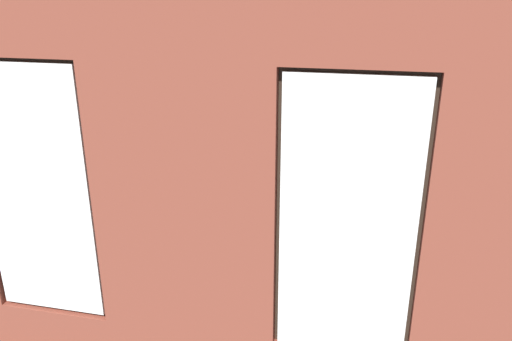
# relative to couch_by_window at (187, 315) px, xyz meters

# --- Properties ---
(ground_plane) EXTENTS (6.91, 6.30, 0.10)m
(ground_plane) POSITION_rel_couch_by_window_xyz_m (-0.28, -2.12, -0.38)
(ground_plane) COLOR brown
(brick_wall_with_windows) EXTENTS (6.31, 0.30, 3.46)m
(brick_wall_with_windows) POSITION_rel_couch_by_window_xyz_m (-0.28, 0.65, 1.38)
(brick_wall_with_windows) COLOR brown
(brick_wall_with_windows) RESTS_ON ground_plane
(white_wall_right) EXTENTS (0.10, 5.30, 3.46)m
(white_wall_right) POSITION_rel_couch_by_window_xyz_m (2.82, -1.92, 1.40)
(white_wall_right) COLOR silver
(white_wall_right) RESTS_ON ground_plane
(couch_by_window) EXTENTS (1.93, 0.87, 0.80)m
(couch_by_window) POSITION_rel_couch_by_window_xyz_m (0.00, 0.00, 0.00)
(couch_by_window) COLOR black
(couch_by_window) RESTS_ON ground_plane
(couch_left) EXTENTS (0.96, 1.88, 0.80)m
(couch_left) POSITION_rel_couch_by_window_xyz_m (-2.74, -1.75, 0.00)
(couch_left) COLOR black
(couch_left) RESTS_ON ground_plane
(coffee_table) EXTENTS (1.24, 0.79, 0.43)m
(coffee_table) POSITION_rel_couch_by_window_xyz_m (-0.22, -2.59, 0.04)
(coffee_table) COLOR #A87547
(coffee_table) RESTS_ON ground_plane
(cup_ceramic) EXTENTS (0.07, 0.07, 0.09)m
(cup_ceramic) POSITION_rel_couch_by_window_xyz_m (-0.07, -2.69, 0.14)
(cup_ceramic) COLOR #B23D38
(cup_ceramic) RESTS_ON coffee_table
(candle_jar) EXTENTS (0.08, 0.08, 0.11)m
(candle_jar) POSITION_rel_couch_by_window_xyz_m (0.15, -2.47, 0.15)
(candle_jar) COLOR #B7333D
(candle_jar) RESTS_ON coffee_table
(table_plant_small) EXTENTS (0.13, 0.13, 0.21)m
(table_plant_small) POSITION_rel_couch_by_window_xyz_m (-0.56, -2.73, 0.21)
(table_plant_small) COLOR #47423D
(table_plant_small) RESTS_ON coffee_table
(remote_silver) EXTENTS (0.12, 0.17, 0.02)m
(remote_silver) POSITION_rel_couch_by_window_xyz_m (-0.31, -2.47, 0.11)
(remote_silver) COLOR #B2B2B7
(remote_silver) RESTS_ON coffee_table
(media_console) EXTENTS (1.12, 0.42, 0.52)m
(media_console) POSITION_rel_couch_by_window_xyz_m (2.52, -2.70, -0.07)
(media_console) COLOR black
(media_console) RESTS_ON ground_plane
(tv_flatscreen) EXTENTS (0.98, 0.20, 0.68)m
(tv_flatscreen) POSITION_rel_couch_by_window_xyz_m (2.52, -2.70, 0.53)
(tv_flatscreen) COLOR black
(tv_flatscreen) RESTS_ON media_console
(papasan_chair) EXTENTS (1.11, 1.11, 0.70)m
(papasan_chair) POSITION_rel_couch_by_window_xyz_m (0.84, -4.15, 0.12)
(papasan_chair) COLOR olive
(papasan_chair) RESTS_ON ground_plane
(potted_plant_by_left_couch) EXTENTS (0.39, 0.39, 0.61)m
(potted_plant_by_left_couch) POSITION_rel_couch_by_window_xyz_m (-2.34, -3.12, 0.08)
(potted_plant_by_left_couch) COLOR #47423D
(potted_plant_by_left_couch) RESTS_ON ground_plane
(potted_plant_corner_near_left) EXTENTS (1.00, 1.08, 1.31)m
(potted_plant_corner_near_left) POSITION_rel_couch_by_window_xyz_m (-2.89, -4.27, 0.32)
(potted_plant_corner_near_left) COLOR #47423D
(potted_plant_corner_near_left) RESTS_ON ground_plane
(potted_plant_mid_room_small) EXTENTS (0.31, 0.31, 0.54)m
(potted_plant_mid_room_small) POSITION_rel_couch_by_window_xyz_m (-1.30, -3.16, 0.04)
(potted_plant_mid_room_small) COLOR #9E5638
(potted_plant_mid_room_small) RESTS_ON ground_plane
(potted_plant_near_tv) EXTENTS (0.61, 0.61, 0.99)m
(potted_plant_near_tv) POSITION_rel_couch_by_window_xyz_m (1.97, -1.68, 0.34)
(potted_plant_near_tv) COLOR #47423D
(potted_plant_near_tv) RESTS_ON ground_plane
(potted_plant_between_couches) EXTENTS (1.00, 1.15, 1.50)m
(potted_plant_between_couches) POSITION_rel_couch_by_window_xyz_m (-1.42, -0.06, 0.52)
(potted_plant_between_couches) COLOR beige
(potted_plant_between_couches) RESTS_ON ground_plane
(potted_plant_foreground_right) EXTENTS (0.93, 0.92, 1.41)m
(potted_plant_foreground_right) POSITION_rel_couch_by_window_xyz_m (2.23, -4.23, 0.59)
(potted_plant_foreground_right) COLOR gray
(potted_plant_foreground_right) RESTS_ON ground_plane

